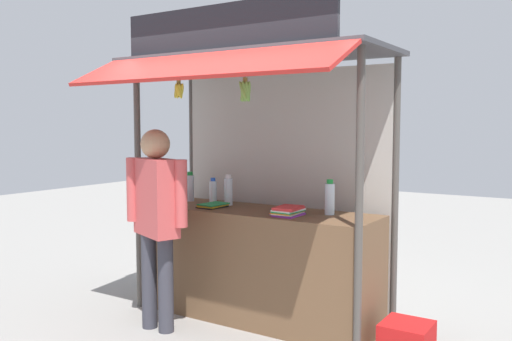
{
  "coord_description": "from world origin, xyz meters",
  "views": [
    {
      "loc": [
        2.6,
        -4.07,
        1.73
      ],
      "look_at": [
        0.0,
        0.0,
        1.33
      ],
      "focal_mm": 38.54,
      "sensor_mm": 36.0,
      "label": 1
    }
  ],
  "objects_px": {
    "water_bottle_mid_left": "(330,198)",
    "banana_bunch_rightmost": "(245,91)",
    "water_bottle_back_right": "(190,187)",
    "water_bottle_center": "(213,192)",
    "magazine_stack_mid_right": "(213,205)",
    "banana_bunch_inner_left": "(179,90)",
    "plastic_crate": "(407,339)",
    "water_bottle_front_right": "(228,191)",
    "magazine_stack_rear_center": "(288,211)",
    "vendor_person": "(156,210)"
  },
  "relations": [
    {
      "from": "vendor_person",
      "to": "plastic_crate",
      "type": "bearing_deg",
      "value": 40.09
    },
    {
      "from": "water_bottle_back_right",
      "to": "vendor_person",
      "type": "bearing_deg",
      "value": -69.09
    },
    {
      "from": "water_bottle_center",
      "to": "magazine_stack_rear_center",
      "type": "distance_m",
      "value": 0.94
    },
    {
      "from": "magazine_stack_mid_right",
      "to": "plastic_crate",
      "type": "bearing_deg",
      "value": 0.56
    },
    {
      "from": "banana_bunch_rightmost",
      "to": "water_bottle_back_right",
      "type": "bearing_deg",
      "value": 151.43
    },
    {
      "from": "banana_bunch_rightmost",
      "to": "plastic_crate",
      "type": "distance_m",
      "value": 2.26
    },
    {
      "from": "vendor_person",
      "to": "water_bottle_back_right",
      "type": "bearing_deg",
      "value": 133.27
    },
    {
      "from": "water_bottle_center",
      "to": "water_bottle_back_right",
      "type": "bearing_deg",
      "value": 167.93
    },
    {
      "from": "water_bottle_center",
      "to": "plastic_crate",
      "type": "distance_m",
      "value": 2.15
    },
    {
      "from": "water_bottle_front_right",
      "to": "vendor_person",
      "type": "bearing_deg",
      "value": -102.05
    },
    {
      "from": "water_bottle_center",
      "to": "banana_bunch_inner_left",
      "type": "relative_size",
      "value": 1.02
    },
    {
      "from": "water_bottle_front_right",
      "to": "magazine_stack_rear_center",
      "type": "height_order",
      "value": "water_bottle_front_right"
    },
    {
      "from": "water_bottle_center",
      "to": "magazine_stack_mid_right",
      "type": "bearing_deg",
      "value": -53.18
    },
    {
      "from": "vendor_person",
      "to": "magazine_stack_mid_right",
      "type": "bearing_deg",
      "value": 99.64
    },
    {
      "from": "water_bottle_back_right",
      "to": "vendor_person",
      "type": "height_order",
      "value": "vendor_person"
    },
    {
      "from": "water_bottle_back_right",
      "to": "plastic_crate",
      "type": "bearing_deg",
      "value": -5.18
    },
    {
      "from": "water_bottle_center",
      "to": "vendor_person",
      "type": "distance_m",
      "value": 0.76
    },
    {
      "from": "banana_bunch_rightmost",
      "to": "vendor_person",
      "type": "distance_m",
      "value": 1.24
    },
    {
      "from": "water_bottle_center",
      "to": "banana_bunch_rightmost",
      "type": "bearing_deg",
      "value": -35.2
    },
    {
      "from": "water_bottle_back_right",
      "to": "water_bottle_mid_left",
      "type": "bearing_deg",
      "value": -0.74
    },
    {
      "from": "water_bottle_mid_left",
      "to": "magazine_stack_mid_right",
      "type": "relative_size",
      "value": 1.04
    },
    {
      "from": "water_bottle_center",
      "to": "plastic_crate",
      "type": "relative_size",
      "value": 0.72
    },
    {
      "from": "magazine_stack_mid_right",
      "to": "magazine_stack_rear_center",
      "type": "distance_m",
      "value": 0.81
    },
    {
      "from": "water_bottle_mid_left",
      "to": "vendor_person",
      "type": "height_order",
      "value": "vendor_person"
    },
    {
      "from": "water_bottle_front_right",
      "to": "magazine_stack_mid_right",
      "type": "relative_size",
      "value": 1.01
    },
    {
      "from": "water_bottle_back_right",
      "to": "magazine_stack_mid_right",
      "type": "xyz_separation_m",
      "value": [
        0.45,
        -0.22,
        -0.12
      ]
    },
    {
      "from": "magazine_stack_rear_center",
      "to": "plastic_crate",
      "type": "bearing_deg",
      "value": 2.85
    },
    {
      "from": "banana_bunch_inner_left",
      "to": "plastic_crate",
      "type": "distance_m",
      "value": 2.71
    },
    {
      "from": "water_bottle_mid_left",
      "to": "banana_bunch_inner_left",
      "type": "xyz_separation_m",
      "value": [
        -1.17,
        -0.54,
        0.91
      ]
    },
    {
      "from": "banana_bunch_inner_left",
      "to": "vendor_person",
      "type": "height_order",
      "value": "banana_bunch_inner_left"
    },
    {
      "from": "water_bottle_back_right",
      "to": "water_bottle_center",
      "type": "xyz_separation_m",
      "value": [
        0.34,
        -0.07,
        -0.02
      ]
    },
    {
      "from": "magazine_stack_mid_right",
      "to": "water_bottle_mid_left",
      "type": "bearing_deg",
      "value": 10.71
    },
    {
      "from": "water_bottle_mid_left",
      "to": "banana_bunch_rightmost",
      "type": "bearing_deg",
      "value": -131.84
    },
    {
      "from": "magazine_stack_mid_right",
      "to": "banana_bunch_rightmost",
      "type": "bearing_deg",
      "value": -30.3
    },
    {
      "from": "vendor_person",
      "to": "plastic_crate",
      "type": "xyz_separation_m",
      "value": [
        1.94,
        0.62,
        -0.9
      ]
    },
    {
      "from": "water_bottle_back_right",
      "to": "magazine_stack_rear_center",
      "type": "height_order",
      "value": "water_bottle_back_right"
    },
    {
      "from": "water_bottle_center",
      "to": "magazine_stack_rear_center",
      "type": "xyz_separation_m",
      "value": [
        0.92,
        -0.18,
        -0.08
      ]
    },
    {
      "from": "banana_bunch_inner_left",
      "to": "vendor_person",
      "type": "xyz_separation_m",
      "value": [
        -0.03,
        -0.26,
        -1.01
      ]
    },
    {
      "from": "magazine_stack_mid_right",
      "to": "banana_bunch_rightmost",
      "type": "distance_m",
      "value": 1.21
    },
    {
      "from": "water_bottle_back_right",
      "to": "water_bottle_front_right",
      "type": "height_order",
      "value": "water_bottle_back_right"
    },
    {
      "from": "banana_bunch_inner_left",
      "to": "plastic_crate",
      "type": "bearing_deg",
      "value": 10.63
    },
    {
      "from": "water_bottle_front_right",
      "to": "vendor_person",
      "type": "distance_m",
      "value": 0.82
    },
    {
      "from": "magazine_stack_rear_center",
      "to": "water_bottle_front_right",
      "type": "bearing_deg",
      "value": 163.62
    },
    {
      "from": "banana_bunch_rightmost",
      "to": "water_bottle_front_right",
      "type": "bearing_deg",
      "value": 135.72
    },
    {
      "from": "water_bottle_center",
      "to": "water_bottle_mid_left",
      "type": "relative_size",
      "value": 0.85
    },
    {
      "from": "water_bottle_mid_left",
      "to": "magazine_stack_rear_center",
      "type": "relative_size",
      "value": 1.03
    },
    {
      "from": "magazine_stack_rear_center",
      "to": "water_bottle_mid_left",
      "type": "bearing_deg",
      "value": 41.43
    },
    {
      "from": "water_bottle_mid_left",
      "to": "banana_bunch_rightmost",
      "type": "distance_m",
      "value": 1.14
    },
    {
      "from": "water_bottle_mid_left",
      "to": "water_bottle_back_right",
      "type": "bearing_deg",
      "value": 179.26
    },
    {
      "from": "water_bottle_back_right",
      "to": "magazine_stack_rear_center",
      "type": "distance_m",
      "value": 1.29
    }
  ]
}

